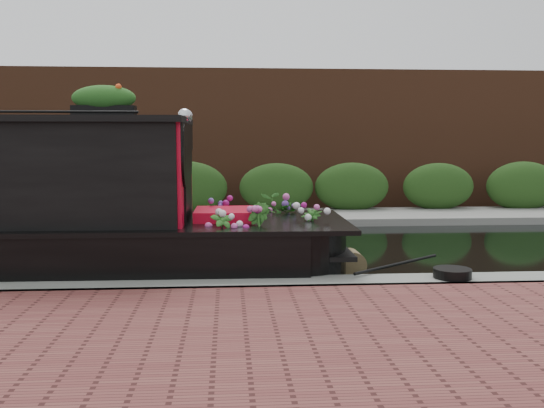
{
  "coord_description": "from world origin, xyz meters",
  "views": [
    {
      "loc": [
        0.96,
        -10.61,
        1.98
      ],
      "look_at": [
        1.69,
        -0.6,
        0.92
      ],
      "focal_mm": 40.0,
      "sensor_mm": 36.0,
      "label": 1
    }
  ],
  "objects": [
    {
      "name": "far_bank_path",
      "position": [
        0.0,
        4.2,
        0.0
      ],
      "size": [
        40.0,
        2.4,
        0.34
      ],
      "primitive_type": "cube",
      "color": "gray",
      "rests_on": "ground"
    },
    {
      "name": "near_bank_coping",
      "position": [
        0.0,
        -3.3,
        0.0
      ],
      "size": [
        40.0,
        0.6,
        0.5
      ],
      "primitive_type": "cube",
      "color": "gray",
      "rests_on": "ground"
    },
    {
      "name": "coiled_mooring_rope",
      "position": [
        3.78,
        -3.29,
        0.31
      ],
      "size": [
        0.48,
        0.48,
        0.12
      ],
      "primitive_type": "cylinder",
      "color": "black",
      "rests_on": "near_bank_coping"
    },
    {
      "name": "far_brick_wall",
      "position": [
        0.0,
        7.2,
        0.0
      ],
      "size": [
        40.0,
        1.0,
        8.0
      ],
      "primitive_type": "cube",
      "color": "#57301D",
      "rests_on": "ground"
    },
    {
      "name": "far_hedge",
      "position": [
        0.0,
        5.1,
        0.0
      ],
      "size": [
        40.0,
        1.1,
        2.8
      ],
      "primitive_type": "cube",
      "color": "#204115",
      "rests_on": "ground"
    },
    {
      "name": "rope_fender",
      "position": [
        2.75,
        -1.99,
        0.19
      ],
      "size": [
        0.38,
        0.42,
        0.38
      ],
      "primitive_type": "cylinder",
      "rotation": [
        1.57,
        0.0,
        0.0
      ],
      "color": "brown",
      "rests_on": "ground"
    },
    {
      "name": "ground",
      "position": [
        0.0,
        0.0,
        0.0
      ],
      "size": [
        80.0,
        80.0,
        0.0
      ],
      "primitive_type": "plane",
      "color": "black",
      "rests_on": "ground"
    }
  ]
}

